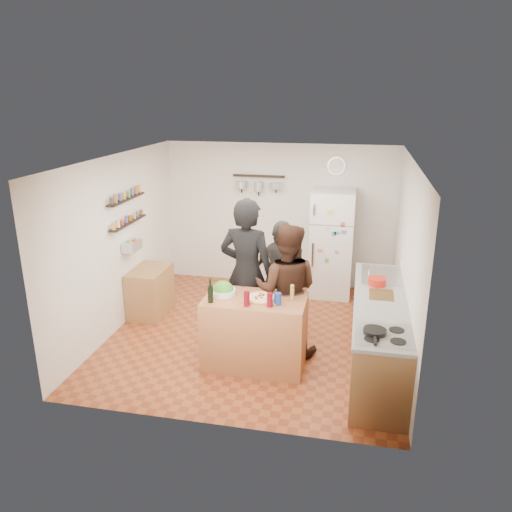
% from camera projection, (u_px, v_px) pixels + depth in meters
% --- Properties ---
extents(room_shell, '(4.20, 4.20, 4.20)m').
position_uv_depth(room_shell, '(260.00, 243.00, 7.16)').
color(room_shell, brown).
rests_on(room_shell, ground).
extents(prep_island, '(1.25, 0.72, 0.91)m').
position_uv_depth(prep_island, '(255.00, 332.00, 6.25)').
color(prep_island, '#9C5C39').
rests_on(prep_island, floor).
extents(pizza_board, '(0.42, 0.34, 0.02)m').
position_uv_depth(pizza_board, '(261.00, 299.00, 6.07)').
color(pizza_board, '#995437').
rests_on(pizza_board, prep_island).
extents(pizza, '(0.34, 0.34, 0.02)m').
position_uv_depth(pizza, '(261.00, 297.00, 6.07)').
color(pizza, beige).
rests_on(pizza, pizza_board).
extents(salad_bowl, '(0.32, 0.32, 0.06)m').
position_uv_depth(salad_bowl, '(223.00, 292.00, 6.23)').
color(salad_bowl, silver).
rests_on(salad_bowl, prep_island).
extents(wine_bottle, '(0.07, 0.07, 0.20)m').
position_uv_depth(wine_bottle, '(210.00, 294.00, 5.97)').
color(wine_bottle, black).
rests_on(wine_bottle, prep_island).
extents(wine_glass_near, '(0.07, 0.07, 0.18)m').
position_uv_depth(wine_glass_near, '(247.00, 299.00, 5.87)').
color(wine_glass_near, '#5C0710').
rests_on(wine_glass_near, prep_island).
extents(wine_glass_far, '(0.07, 0.07, 0.17)m').
position_uv_depth(wine_glass_far, '(270.00, 300.00, 5.86)').
color(wine_glass_far, '#5A0710').
rests_on(wine_glass_far, prep_island).
extents(pepper_mill, '(0.05, 0.05, 0.16)m').
position_uv_depth(pepper_mill, '(292.00, 294.00, 6.05)').
color(pepper_mill, '#9D7A42').
rests_on(pepper_mill, prep_island).
extents(salt_canister, '(0.09, 0.09, 0.14)m').
position_uv_depth(salt_canister, '(278.00, 299.00, 5.92)').
color(salt_canister, navy).
rests_on(salt_canister, prep_island).
extents(person_left, '(0.81, 0.59, 2.05)m').
position_uv_depth(person_left, '(247.00, 273.00, 6.62)').
color(person_left, black).
rests_on(person_left, floor).
extents(person_center, '(0.86, 0.68, 1.76)m').
position_uv_depth(person_center, '(286.00, 290.00, 6.45)').
color(person_center, black).
rests_on(person_center, floor).
extents(person_back, '(1.03, 0.82, 1.64)m').
position_uv_depth(person_back, '(281.00, 277.00, 7.07)').
color(person_back, '#302D2B').
rests_on(person_back, floor).
extents(counter_run, '(0.63, 2.63, 0.90)m').
position_uv_depth(counter_run, '(379.00, 334.00, 6.21)').
color(counter_run, '#9E7042').
rests_on(counter_run, floor).
extents(stove_top, '(0.60, 0.62, 0.02)m').
position_uv_depth(stove_top, '(384.00, 336.00, 5.18)').
color(stove_top, white).
rests_on(stove_top, counter_run).
extents(skillet, '(0.24, 0.24, 0.05)m').
position_uv_depth(skillet, '(375.00, 331.00, 5.20)').
color(skillet, black).
rests_on(skillet, stove_top).
extents(sink, '(0.50, 0.80, 0.03)m').
position_uv_depth(sink, '(380.00, 276.00, 6.85)').
color(sink, silver).
rests_on(sink, counter_run).
extents(cutting_board, '(0.30, 0.40, 0.02)m').
position_uv_depth(cutting_board, '(381.00, 295.00, 6.20)').
color(cutting_board, olive).
rests_on(cutting_board, counter_run).
extents(red_bowl, '(0.23, 0.23, 0.10)m').
position_uv_depth(red_bowl, '(377.00, 281.00, 6.49)').
color(red_bowl, red).
rests_on(red_bowl, counter_run).
extents(fridge, '(0.70, 0.68, 1.80)m').
position_uv_depth(fridge, '(332.00, 244.00, 8.35)').
color(fridge, white).
rests_on(fridge, floor).
extents(wall_clock, '(0.30, 0.03, 0.30)m').
position_uv_depth(wall_clock, '(336.00, 166.00, 8.26)').
color(wall_clock, silver).
rests_on(wall_clock, back_wall).
extents(spice_shelf_lower, '(0.12, 1.00, 0.02)m').
position_uv_depth(spice_shelf_lower, '(128.00, 223.00, 7.28)').
color(spice_shelf_lower, black).
rests_on(spice_shelf_lower, left_wall).
extents(spice_shelf_upper, '(0.12, 1.00, 0.02)m').
position_uv_depth(spice_shelf_upper, '(126.00, 199.00, 7.17)').
color(spice_shelf_upper, black).
rests_on(spice_shelf_upper, left_wall).
extents(produce_basket, '(0.18, 0.35, 0.14)m').
position_uv_depth(produce_basket, '(132.00, 246.00, 7.38)').
color(produce_basket, silver).
rests_on(produce_basket, left_wall).
extents(side_table, '(0.50, 0.80, 0.73)m').
position_uv_depth(side_table, '(150.00, 291.00, 7.76)').
color(side_table, '#AB7648').
rests_on(side_table, floor).
extents(pot_rack, '(0.90, 0.04, 0.04)m').
position_uv_depth(pot_rack, '(259.00, 176.00, 8.50)').
color(pot_rack, black).
rests_on(pot_rack, back_wall).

